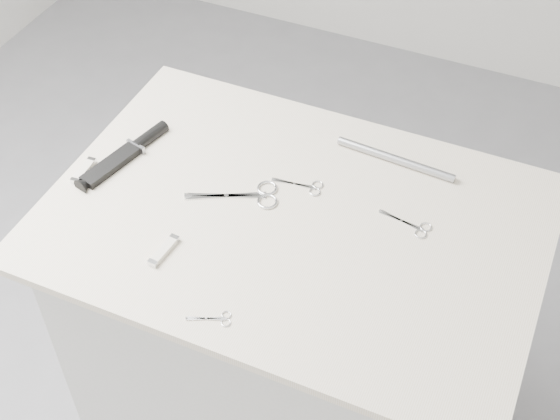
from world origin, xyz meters
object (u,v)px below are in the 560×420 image
at_px(embroidery_scissors_a, 413,226).
at_px(metal_rail, 395,159).
at_px(pocket_knife_a, 164,251).
at_px(embroidery_scissors_b, 306,186).
at_px(large_shears, 253,195).
at_px(tiny_scissors, 215,319).
at_px(sheathed_knife, 129,151).
at_px(plinth, 291,350).
at_px(pocket_knife_b, 84,171).

relative_size(embroidery_scissors_a, metal_rail, 0.41).
bearing_deg(pocket_knife_a, embroidery_scissors_a, -52.83).
xyz_separation_m(embroidery_scissors_b, pocket_knife_a, (-0.18, -0.28, 0.00)).
height_order(large_shears, pocket_knife_a, pocket_knife_a).
height_order(tiny_scissors, sheathed_knife, sheathed_knife).
xyz_separation_m(large_shears, embroidery_scissors_b, (0.09, 0.07, -0.00)).
distance_m(large_shears, embroidery_scissors_b, 0.11).
bearing_deg(large_shears, plinth, -37.80).
distance_m(tiny_scissors, pocket_knife_a, 0.19).
height_order(tiny_scissors, metal_rail, metal_rail).
relative_size(embroidery_scissors_b, pocket_knife_a, 1.29).
xyz_separation_m(tiny_scissors, pocket_knife_a, (-0.16, 0.10, 0.00)).
relative_size(sheathed_knife, pocket_knife_a, 2.85).
height_order(pocket_knife_a, pocket_knife_b, same).
relative_size(large_shears, metal_rail, 0.70).
height_order(plinth, pocket_knife_a, pocket_knife_a).
height_order(embroidery_scissors_b, sheathed_knife, sheathed_knife).
bearing_deg(pocket_knife_b, pocket_knife_a, -118.52).
distance_m(plinth, pocket_knife_a, 0.55).
height_order(tiny_scissors, pocket_knife_a, pocket_knife_a).
bearing_deg(embroidery_scissors_a, large_shears, -161.44).
xyz_separation_m(plinth, embroidery_scissors_a, (0.23, 0.07, 0.47)).
distance_m(large_shears, pocket_knife_b, 0.37).
relative_size(tiny_scissors, pocket_knife_a, 0.95).
xyz_separation_m(large_shears, embroidery_scissors_a, (0.33, 0.05, -0.00)).
xyz_separation_m(large_shears, tiny_scissors, (0.07, -0.31, -0.00)).
bearing_deg(tiny_scissors, embroidery_scissors_a, 31.53).
bearing_deg(embroidery_scissors_b, large_shears, -149.54).
distance_m(tiny_scissors, pocket_knife_b, 0.49).
relative_size(large_shears, embroidery_scissors_a, 1.69).
bearing_deg(plinth, pocket_knife_b, -172.89).
bearing_deg(pocket_knife_a, sheathed_knife, 49.48).
xyz_separation_m(tiny_scissors, pocket_knife_b, (-0.43, 0.23, 0.00)).
bearing_deg(embroidery_scissors_a, pocket_knife_a, -138.44).
bearing_deg(metal_rail, tiny_scissors, -107.39).
height_order(embroidery_scissors_b, pocket_knife_b, pocket_knife_b).
distance_m(embroidery_scissors_a, pocket_knife_b, 0.70).
bearing_deg(pocket_knife_a, plinth, -40.51).
distance_m(embroidery_scissors_a, metal_rail, 0.19).
xyz_separation_m(embroidery_scissors_a, sheathed_knife, (-0.63, -0.04, 0.01)).
relative_size(plinth, pocket_knife_a, 10.66).
xyz_separation_m(embroidery_scissors_b, pocket_knife_b, (-0.45, -0.15, 0.00)).
distance_m(plinth, tiny_scissors, 0.55).
bearing_deg(large_shears, tiny_scissors, -101.81).
xyz_separation_m(embroidery_scissors_b, sheathed_knife, (-0.39, -0.06, 0.01)).
distance_m(sheathed_knife, metal_rail, 0.58).
distance_m(pocket_knife_a, metal_rail, 0.54).
xyz_separation_m(embroidery_scissors_a, tiny_scissors, (-0.26, -0.36, -0.00)).
bearing_deg(plinth, large_shears, 167.08).
bearing_deg(embroidery_scissors_b, metal_rail, 38.17).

